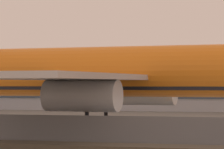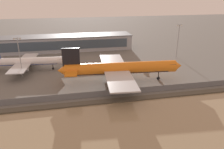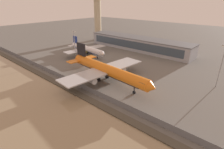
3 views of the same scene
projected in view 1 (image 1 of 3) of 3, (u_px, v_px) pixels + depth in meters
name	position (u px, v px, depth m)	size (l,w,h in m)	color
ground_plane	(82.00, 130.00, 69.37)	(500.00, 500.00, 0.00)	#66635E
perimeter_fence	(22.00, 129.00, 53.98)	(280.00, 0.10, 2.35)	slate
cargo_jet_orange	(120.00, 74.00, 64.97)	(53.28, 45.88, 15.49)	orange
terminal_building	(90.00, 84.00, 128.26)	(85.86, 15.99, 9.69)	#9EA3AD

